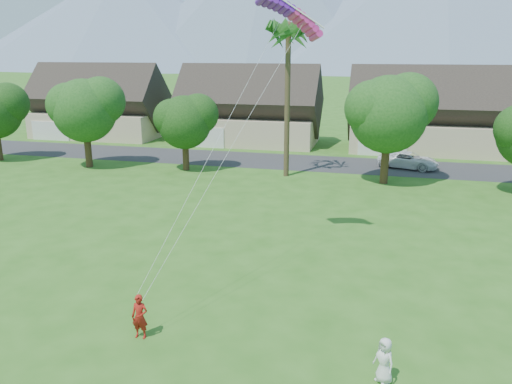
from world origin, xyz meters
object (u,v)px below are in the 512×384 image
(parked_car, at_px, (408,160))
(parafoil_kite, at_px, (292,13))
(kite_flyer, at_px, (140,317))
(watcher, at_px, (384,360))

(parked_car, xyz_separation_m, parafoil_kite, (-7.05, -21.23, 11.18))
(kite_flyer, distance_m, parked_car, 32.88)
(kite_flyer, xyz_separation_m, parked_car, (10.70, 31.09, -0.12))
(kite_flyer, bearing_deg, parked_car, 69.05)
(kite_flyer, relative_size, watcher, 1.10)
(watcher, bearing_deg, parked_car, 129.80)
(parked_car, relative_size, parafoil_kite, 1.44)
(kite_flyer, relative_size, parked_car, 0.32)
(parafoil_kite, bearing_deg, parked_car, 48.11)
(parked_car, bearing_deg, watcher, -168.40)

